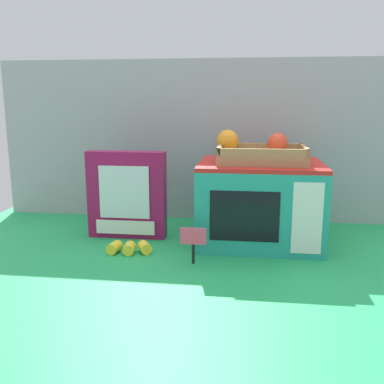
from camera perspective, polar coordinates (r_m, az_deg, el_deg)
name	(u,v)px	position (r m, az deg, el deg)	size (l,w,h in m)	color
ground_plane	(213,240)	(1.38, 2.79, -6.23)	(1.70, 1.70, 0.00)	#219E54
display_back_panel	(220,141)	(1.58, 3.65, 6.67)	(1.61, 0.03, 0.57)	#A0A3A8
toy_microwave	(259,202)	(1.35, 8.81, -1.35)	(0.37, 0.30, 0.25)	teal
food_groups_crate	(258,153)	(1.32, 8.63, 5.08)	(0.27, 0.18, 0.09)	#A37F51
cookie_set_box	(127,195)	(1.39, -8.54, -0.38)	(0.25, 0.06, 0.28)	#99144C
price_sign	(193,240)	(1.16, 0.16, -6.29)	(0.07, 0.01, 0.10)	black
loose_toy_banana	(129,248)	(1.27, -8.18, -7.23)	(0.13, 0.06, 0.03)	yellow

